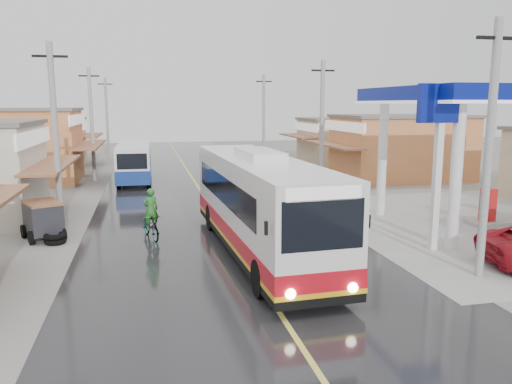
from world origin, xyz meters
TOP-DOWN VIEW (x-y plane):
  - ground at (0.00, 0.00)m, footprint 120.00×120.00m
  - road at (0.00, 15.00)m, footprint 12.00×90.00m
  - centre_line at (0.00, 15.00)m, footprint 0.15×90.00m
  - shopfronts_right at (15.00, 12.00)m, footprint 11.00×44.00m
  - utility_poles_left at (-7.00, 16.00)m, footprint 1.60×50.00m
  - utility_poles_right at (7.00, 15.00)m, footprint 1.60×36.00m
  - coach_bus at (0.68, 4.16)m, footprint 3.27×12.34m
  - second_bus at (-4.12, 22.70)m, footprint 2.34×8.19m
  - cyclist at (-3.20, 6.97)m, footprint 1.19×2.09m
  - tricycle_near at (-7.53, 7.89)m, footprint 2.04×2.25m
  - tyre_stack at (-6.96, 7.01)m, footprint 0.86×0.86m

SIDE VIEW (x-z plane):
  - ground at x=0.00m, z-range 0.00..0.00m
  - shopfronts_right at x=15.00m, z-range -2.40..2.40m
  - utility_poles_left at x=-7.00m, z-range -4.00..4.00m
  - utility_poles_right at x=7.00m, z-range -4.00..4.00m
  - road at x=0.00m, z-range 0.00..0.02m
  - centre_line at x=0.00m, z-range 0.02..0.03m
  - tyre_stack at x=-6.96m, z-range 0.00..0.44m
  - cyclist at x=-3.20m, z-range -0.37..1.76m
  - tricycle_near at x=-7.53m, z-range 0.11..1.67m
  - second_bus at x=-4.12m, z-range 0.11..2.81m
  - coach_bus at x=0.68m, z-range -0.07..3.75m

